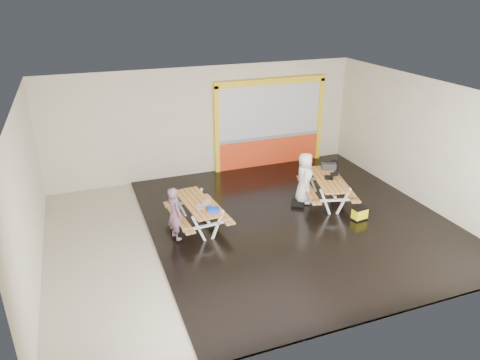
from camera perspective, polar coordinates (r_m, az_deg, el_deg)
name	(u,v)px	position (r m, az deg, el deg)	size (l,w,h in m)	color
room	(253,165)	(10.77, 1.68, 1.89)	(10.02, 8.02, 3.52)	#BFB5A1
deck	(296,220)	(11.99, 7.15, -5.05)	(7.50, 7.98, 0.05)	black
kiosk	(270,125)	(15.12, 3.80, 6.98)	(3.88, 0.16, 3.00)	#F2441C
picnic_table_left	(198,208)	(11.33, -5.41, -3.61)	(1.41, 1.96, 0.74)	#DC8D40
picnic_table_right	(327,184)	(12.81, 11.03, -0.55)	(1.76, 2.21, 0.78)	#DC8D40
person_left	(175,213)	(10.71, -8.31, -4.22)	(0.48, 0.32, 1.32)	#6D4C62
person_right	(305,178)	(12.57, 8.22, 0.27)	(0.71, 0.46, 1.46)	white
laptop_left	(203,205)	(10.98, -4.72, -3.22)	(0.40, 0.38, 0.14)	silver
laptop_right	(331,176)	(12.77, 11.47, 0.46)	(0.46, 0.44, 0.15)	black
blue_pouch	(213,210)	(10.76, -3.40, -3.79)	(0.28, 0.20, 0.08)	#1137C5
toolbox	(329,166)	(13.36, 11.23, 1.74)	(0.46, 0.34, 0.24)	black
backpack	(333,168)	(13.72, 11.80, 1.56)	(0.29, 0.23, 0.43)	black
dark_case	(298,203)	(12.70, 7.41, -2.87)	(0.37, 0.27, 0.14)	black
fluke_bag	(360,214)	(12.21, 14.99, -4.16)	(0.43, 0.31, 0.34)	black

